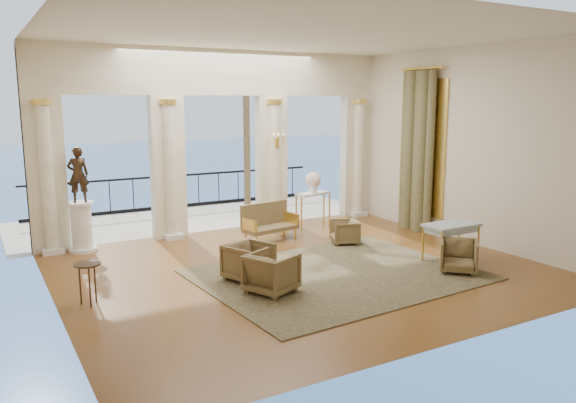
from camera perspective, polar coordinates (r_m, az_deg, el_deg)
floor at (r=11.16m, az=1.29°, el=-6.86°), size 9.00×9.00×0.00m
room_walls at (r=9.74m, az=4.76°, el=7.82°), size 9.00×9.00×9.00m
arcade at (r=14.10m, az=-6.74°, el=7.33°), size 9.00×0.56×4.50m
terrace at (r=16.27m, az=-9.27°, el=-1.71°), size 10.00×3.60×0.10m
balustrade at (r=17.67m, az=-11.13°, el=0.70°), size 9.00×0.06×1.03m
palm_tree at (r=17.46m, az=-4.30°, el=12.88°), size 2.00×2.00×4.50m
sea at (r=69.98m, az=-24.87°, el=1.69°), size 160.00×160.00×0.00m
curtain at (r=14.51m, az=12.91°, el=4.99°), size 0.33×1.40×4.09m
window_frame at (r=14.63m, az=13.47°, el=5.33°), size 0.04×1.60×3.40m
wall_sconce at (r=14.45m, az=-1.07°, el=6.06°), size 0.30×0.11×0.33m
rug at (r=10.82m, az=5.04°, el=-7.41°), size 5.26×4.22×0.02m
armchair_a at (r=10.42m, az=-4.01°, el=-5.93°), size 0.96×0.94×0.77m
armchair_b at (r=11.35m, az=16.96°, el=-5.18°), size 0.93×0.93×0.70m
armchair_c at (r=13.05m, az=5.78°, el=-2.99°), size 0.74×0.76×0.62m
armchair_d at (r=9.73m, az=-1.67°, el=-7.07°), size 0.96×0.98×0.78m
settee at (r=13.33m, az=-2.03°, el=-2.09°), size 1.41×0.78×0.88m
game_table at (r=12.03m, az=16.27°, el=-2.56°), size 1.15×0.63×0.79m
pedestal at (r=13.10m, az=-20.23°, el=-2.52°), size 0.60×0.60×1.11m
statue at (r=12.90m, az=-20.55°, el=2.57°), size 0.46×0.33×1.20m
console_table at (r=14.64m, az=2.56°, el=0.32°), size 1.03×0.59×0.92m
urn at (r=14.57m, az=2.57°, el=2.10°), size 0.40×0.40×0.53m
side_table at (r=9.68m, az=-19.71°, el=-6.49°), size 0.43×0.43×0.69m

